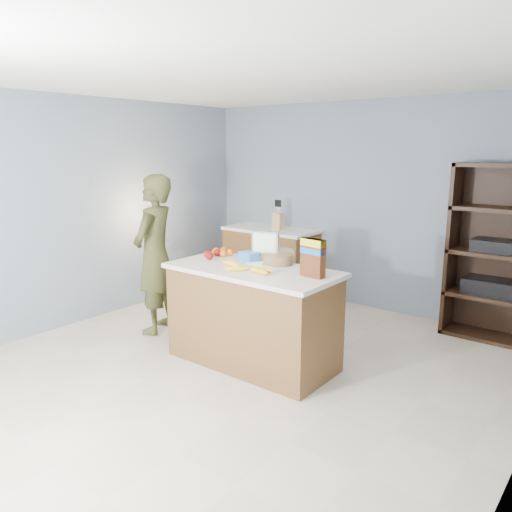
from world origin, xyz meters
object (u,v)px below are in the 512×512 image
Objects in this scene: counter_peninsula at (253,320)px; person at (155,255)px; tv at (265,244)px; cereal_box at (313,255)px; shelving_unit at (497,256)px.

counter_peninsula is 1.40m from person.
tv reaches higher than counter_peninsula.
tv is 0.89× the size of cereal_box.
counter_peninsula is 0.72m from tv.
counter_peninsula is at bearing -127.11° from shelving_unit.
cereal_box is (-0.97, -1.98, 0.22)m from shelving_unit.
tv is (1.24, 0.29, 0.22)m from person.
tv is at bearing 81.31° from person.
person is 1.29m from tv.
cereal_box is at bearing 69.78° from person.
counter_peninsula is at bearing -173.66° from cereal_box.
cereal_box reaches higher than counter_peninsula.
counter_peninsula is 2.61m from shelving_unit.
counter_peninsula is 0.89m from cereal_box.
cereal_box is at bearing -115.98° from shelving_unit.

